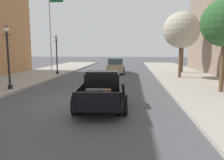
{
  "coord_description": "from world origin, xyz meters",
  "views": [
    {
      "loc": [
        2.33,
        -10.13,
        2.54
      ],
      "look_at": [
        1.28,
        0.9,
        1.0
      ],
      "focal_mm": 34.73,
      "sensor_mm": 36.0,
      "label": 1
    }
  ],
  "objects_px": {
    "car_background_tan": "(116,66)",
    "street_tree_second": "(181,30)",
    "street_lamp_near": "(8,53)",
    "hotrod_truck_black": "(102,89)",
    "flagpole": "(52,22)",
    "street_tree_third": "(183,28)",
    "street_lamp_far": "(57,51)"
  },
  "relations": [
    {
      "from": "hotrod_truck_black",
      "to": "street_lamp_far",
      "type": "height_order",
      "value": "street_lamp_far"
    },
    {
      "from": "street_tree_second",
      "to": "street_lamp_far",
      "type": "bearing_deg",
      "value": 171.63
    },
    {
      "from": "street_lamp_near",
      "to": "flagpole",
      "type": "xyz_separation_m",
      "value": [
        -1.94,
        12.7,
        3.39
      ]
    },
    {
      "from": "hotrod_truck_black",
      "to": "street_lamp_far",
      "type": "bearing_deg",
      "value": 118.51
    },
    {
      "from": "car_background_tan",
      "to": "flagpole",
      "type": "relative_size",
      "value": 0.47
    },
    {
      "from": "street_tree_second",
      "to": "flagpole",
      "type": "bearing_deg",
      "value": 156.68
    },
    {
      "from": "hotrod_truck_black",
      "to": "street_tree_third",
      "type": "relative_size",
      "value": 0.81
    },
    {
      "from": "street_lamp_near",
      "to": "street_lamp_far",
      "type": "bearing_deg",
      "value": 90.04
    },
    {
      "from": "car_background_tan",
      "to": "street_tree_third",
      "type": "bearing_deg",
      "value": 1.36
    },
    {
      "from": "flagpole",
      "to": "street_tree_third",
      "type": "relative_size",
      "value": 1.47
    },
    {
      "from": "street_lamp_near",
      "to": "street_tree_second",
      "type": "xyz_separation_m",
      "value": [
        11.67,
        6.84,
        1.83
      ]
    },
    {
      "from": "car_background_tan",
      "to": "street_tree_second",
      "type": "bearing_deg",
      "value": -35.76
    },
    {
      "from": "street_lamp_far",
      "to": "street_tree_second",
      "type": "xyz_separation_m",
      "value": [
        11.68,
        -1.72,
        1.83
      ]
    },
    {
      "from": "car_background_tan",
      "to": "street_lamp_near",
      "type": "bearing_deg",
      "value": -117.23
    },
    {
      "from": "car_background_tan",
      "to": "street_lamp_far",
      "type": "bearing_deg",
      "value": -155.86
    },
    {
      "from": "street_lamp_far",
      "to": "flagpole",
      "type": "bearing_deg",
      "value": 114.98
    },
    {
      "from": "car_background_tan",
      "to": "street_lamp_near",
      "type": "height_order",
      "value": "street_lamp_near"
    },
    {
      "from": "hotrod_truck_black",
      "to": "street_lamp_near",
      "type": "relative_size",
      "value": 1.31
    },
    {
      "from": "street_lamp_near",
      "to": "street_tree_third",
      "type": "distance_m",
      "value": 17.25
    },
    {
      "from": "street_tree_second",
      "to": "street_tree_third",
      "type": "relative_size",
      "value": 0.91
    },
    {
      "from": "car_background_tan",
      "to": "flagpole",
      "type": "xyz_separation_m",
      "value": [
        -7.66,
        1.58,
        5.0
      ]
    },
    {
      "from": "street_lamp_near",
      "to": "street_tree_second",
      "type": "bearing_deg",
      "value": 30.36
    },
    {
      "from": "street_lamp_near",
      "to": "flagpole",
      "type": "height_order",
      "value": "flagpole"
    },
    {
      "from": "flagpole",
      "to": "street_tree_third",
      "type": "bearing_deg",
      "value": -5.47
    },
    {
      "from": "hotrod_truck_black",
      "to": "street_tree_second",
      "type": "height_order",
      "value": "street_tree_second"
    },
    {
      "from": "flagpole",
      "to": "street_tree_third",
      "type": "distance_m",
      "value": 14.85
    },
    {
      "from": "car_background_tan",
      "to": "flagpole",
      "type": "bearing_deg",
      "value": 168.33
    },
    {
      "from": "street_lamp_near",
      "to": "flagpole",
      "type": "bearing_deg",
      "value": 98.68
    },
    {
      "from": "street_lamp_far",
      "to": "street_tree_second",
      "type": "relative_size",
      "value": 0.68
    },
    {
      "from": "street_tree_second",
      "to": "street_tree_third",
      "type": "distance_m",
      "value": 4.63
    },
    {
      "from": "hotrod_truck_black",
      "to": "flagpole",
      "type": "xyz_separation_m",
      "value": [
        -8.09,
        15.49,
        5.02
      ]
    },
    {
      "from": "street_lamp_near",
      "to": "car_background_tan",
      "type": "bearing_deg",
      "value": 62.77
    }
  ]
}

